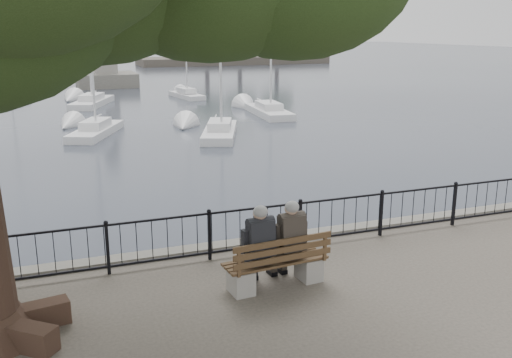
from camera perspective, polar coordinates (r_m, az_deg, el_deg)
name	(u,v)px	position (r m, az deg, el deg)	size (l,w,h in m)	color
harbor	(248,266)	(12.65, -0.80, -8.68)	(260.00, 260.00, 1.20)	#5D5951
railing	(256,228)	(11.82, 0.00, -4.88)	(22.06, 0.06, 1.00)	black
bench	(277,268)	(10.42, 2.11, -8.92)	(1.96, 0.74, 1.01)	gray
person_left	(257,250)	(10.21, 0.06, -7.07)	(0.49, 0.82, 1.61)	black
person_right	(287,244)	(10.47, 3.14, -6.52)	(0.49, 0.82, 1.61)	black
lion_monument	(105,65)	(58.27, -14.82, 10.95)	(5.56, 5.56, 8.31)	#5D5951
sailboat_b	(96,129)	(31.72, -15.72, 4.82)	(3.54, 5.58, 10.73)	silver
sailboat_c	(220,130)	(30.30, -3.63, 4.87)	(3.46, 5.87, 10.56)	silver
sailboat_d	(269,111)	(37.71, 1.29, 6.86)	(2.20, 6.24, 10.50)	silver
sailboat_f	(92,101)	(44.11, -16.09, 7.50)	(3.85, 6.40, 11.97)	silver
sailboat_g	(187,94)	(47.55, -6.96, 8.42)	(2.06, 5.00, 9.33)	silver
sailboat_h	(11,93)	(51.69, -23.30, 7.92)	(2.99, 6.03, 13.07)	silver
far_shore	(238,38)	(92.22, -1.81, 13.90)	(30.00, 8.60, 9.18)	#403B35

